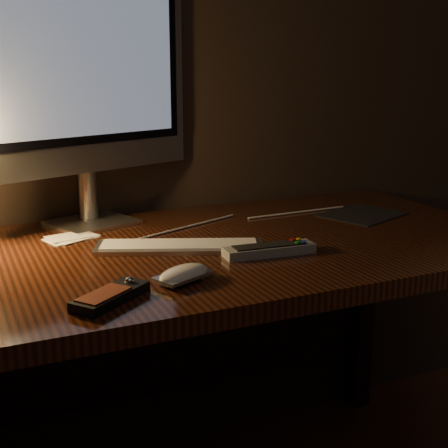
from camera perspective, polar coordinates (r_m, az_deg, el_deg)
name	(u,v)px	position (r m, az deg, el deg)	size (l,w,h in m)	color
desk	(178,290)	(1.53, -4.22, -6.04)	(1.60, 0.75, 0.75)	#3D1B0E
monitor	(85,77)	(1.60, -12.62, 12.99)	(0.58, 0.25, 0.63)	silver
keyboard	(179,246)	(1.40, -4.11, -2.04)	(0.37, 0.10, 0.01)	silver
mousepad	(362,214)	(1.76, 12.51, 0.87)	(0.21, 0.17, 0.00)	black
mouse	(184,276)	(1.19, -3.70, -4.78)	(0.12, 0.06, 0.02)	white
media_remote	(111,296)	(1.11, -10.33, -6.47)	(0.16, 0.14, 0.03)	black
tv_remote	(269,250)	(1.36, 4.16, -2.35)	(0.21, 0.07, 0.03)	gray
papers	(71,238)	(1.53, -13.81, -1.21)	(0.12, 0.08, 0.01)	white
cable	(247,220)	(1.65, 2.12, 0.35)	(0.01, 0.01, 0.65)	white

